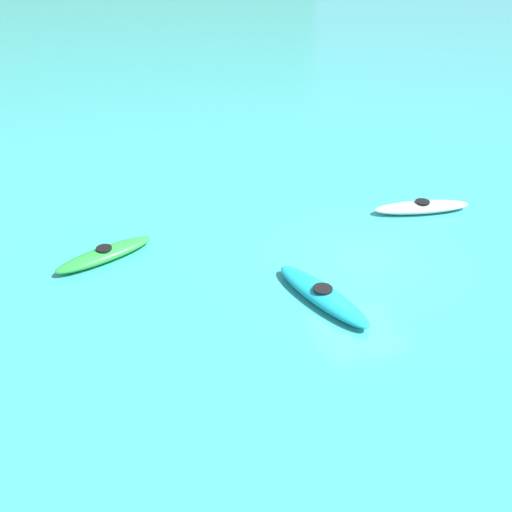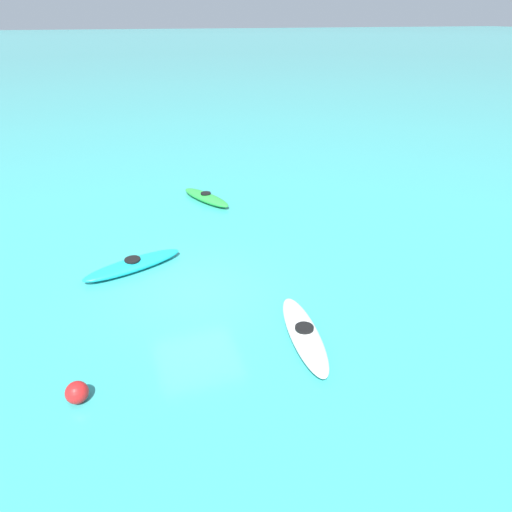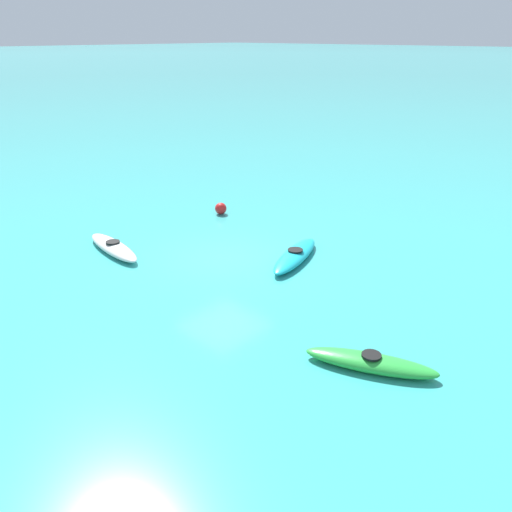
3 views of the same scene
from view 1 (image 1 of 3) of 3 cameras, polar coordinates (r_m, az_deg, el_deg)
The scene contains 4 objects.
ground_plane at distance 15.76m, azimuth 10.71°, elevation -0.33°, with size 600.00×600.00×0.00m, color #38ADA8.
kayak_green at distance 15.94m, azimuth -14.84°, elevation 0.17°, with size 2.85×1.75×0.37m.
kayak_white at distance 18.65m, azimuth 16.18°, elevation 4.70°, with size 3.13×1.14×0.37m.
kayak_cyan at distance 13.90m, azimuth 6.62°, elevation -3.88°, with size 1.71×3.20×0.37m.
Camera 1 is at (-6.62, -11.79, 8.10)m, focal length 40.13 mm.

